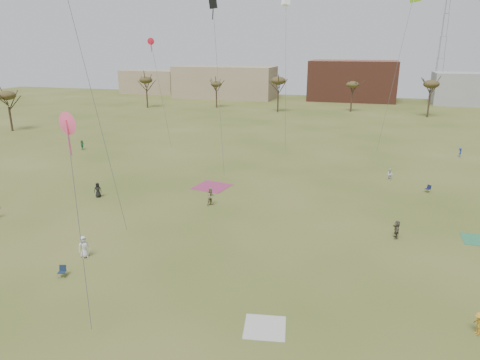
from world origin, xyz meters
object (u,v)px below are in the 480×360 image
(camp_chair_left, at_px, (62,274))
(camp_chair_right, at_px, (428,190))
(flyer_near_left, at_px, (84,247))
(radio_tower, at_px, (443,36))

(camp_chair_left, height_order, camp_chair_right, same)
(camp_chair_left, bearing_deg, flyer_near_left, 79.85)
(radio_tower, bearing_deg, camp_chair_right, -97.60)
(camp_chair_right, height_order, radio_tower, radio_tower)
(camp_chair_right, distance_m, radio_tower, 97.32)
(flyer_near_left, height_order, radio_tower, radio_tower)
(camp_chair_left, xyz_separation_m, camp_chair_right, (28.16, 28.20, 0.00))
(camp_chair_left, relative_size, camp_chair_right, 1.00)
(flyer_near_left, bearing_deg, camp_chair_left, -135.66)
(camp_chair_right, bearing_deg, radio_tower, 126.02)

